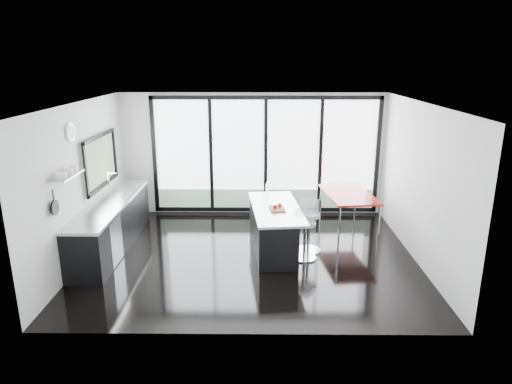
{
  "coord_description": "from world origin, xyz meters",
  "views": [
    {
      "loc": [
        0.18,
        -7.78,
        3.53
      ],
      "look_at": [
        0.1,
        0.3,
        1.15
      ],
      "focal_mm": 32.0,
      "sensor_mm": 36.0,
      "label": 1
    }
  ],
  "objects_px": {
    "island": "(272,228)",
    "red_table": "(348,213)",
    "bar_stool_near": "(305,240)",
    "bar_stool_far": "(309,232)"
  },
  "relations": [
    {
      "from": "bar_stool_near",
      "to": "island",
      "type": "bearing_deg",
      "value": 136.99
    },
    {
      "from": "island",
      "to": "red_table",
      "type": "bearing_deg",
      "value": 30.34
    },
    {
      "from": "island",
      "to": "bar_stool_near",
      "type": "xyz_separation_m",
      "value": [
        0.58,
        -0.43,
        -0.07
      ]
    },
    {
      "from": "island",
      "to": "red_table",
      "type": "relative_size",
      "value": 1.37
    },
    {
      "from": "red_table",
      "to": "bar_stool_near",
      "type": "bearing_deg",
      "value": -126.93
    },
    {
      "from": "bar_stool_near",
      "to": "red_table",
      "type": "bearing_deg",
      "value": 46.57
    },
    {
      "from": "bar_stool_far",
      "to": "red_table",
      "type": "distance_m",
      "value": 1.39
    },
    {
      "from": "island",
      "to": "red_table",
      "type": "height_order",
      "value": "island"
    },
    {
      "from": "red_table",
      "to": "island",
      "type": "bearing_deg",
      "value": -149.66
    },
    {
      "from": "bar_stool_near",
      "to": "bar_stool_far",
      "type": "bearing_deg",
      "value": 66.41
    }
  ]
}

